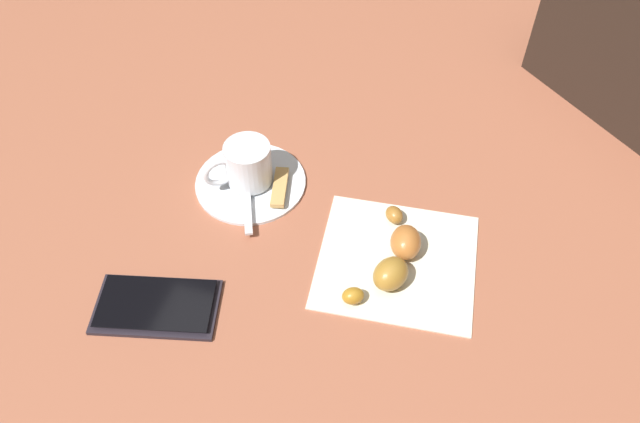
# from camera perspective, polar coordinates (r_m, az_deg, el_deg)

# --- Properties ---
(ground_plane) EXTENTS (1.80, 1.80, 0.00)m
(ground_plane) POSITION_cam_1_polar(r_m,az_deg,el_deg) (0.76, -0.51, -0.29)
(ground_plane) COLOR #9C583F
(saucer) EXTENTS (0.14, 0.14, 0.01)m
(saucer) POSITION_cam_1_polar(r_m,az_deg,el_deg) (0.80, -6.23, 2.70)
(saucer) COLOR silver
(saucer) RESTS_ON ground
(espresso_cup) EXTENTS (0.07, 0.07, 0.05)m
(espresso_cup) POSITION_cam_1_polar(r_m,az_deg,el_deg) (0.78, -6.58, 4.27)
(espresso_cup) COLOR silver
(espresso_cup) RESTS_ON saucer
(teaspoon) EXTENTS (0.07, 0.13, 0.01)m
(teaspoon) POSITION_cam_1_polar(r_m,az_deg,el_deg) (0.80, -6.65, 3.12)
(teaspoon) COLOR silver
(teaspoon) RESTS_ON saucer
(sugar_packet) EXTENTS (0.03, 0.06, 0.01)m
(sugar_packet) POSITION_cam_1_polar(r_m,az_deg,el_deg) (0.78, -3.62, 2.20)
(sugar_packet) COLOR tan
(sugar_packet) RESTS_ON saucer
(napkin) EXTENTS (0.19, 0.18, 0.00)m
(napkin) POSITION_cam_1_polar(r_m,az_deg,el_deg) (0.73, 6.88, -4.37)
(napkin) COLOR silver
(napkin) RESTS_ON ground
(croissant) EXTENTS (0.07, 0.15, 0.03)m
(croissant) POSITION_cam_1_polar(r_m,az_deg,el_deg) (0.71, 6.71, -4.06)
(croissant) COLOR #A97621
(croissant) RESTS_ON napkin
(cell_phone) EXTENTS (0.14, 0.10, 0.01)m
(cell_phone) POSITION_cam_1_polar(r_m,az_deg,el_deg) (0.71, -14.42, -8.13)
(cell_phone) COLOR black
(cell_phone) RESTS_ON ground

